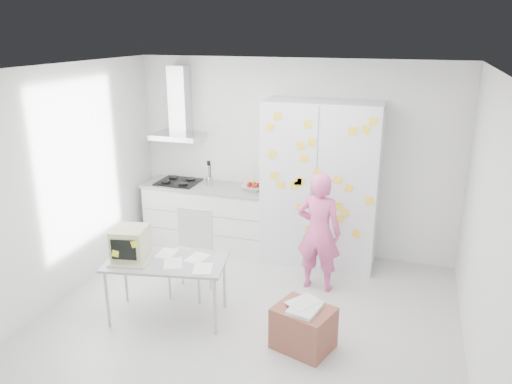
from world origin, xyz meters
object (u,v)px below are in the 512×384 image
(chair, at_px, (192,247))
(cardboard_box, at_px, (303,327))
(person, at_px, (319,232))
(desk, at_px, (143,251))

(chair, distance_m, cardboard_box, 1.73)
(person, xyz_separation_m, cardboard_box, (0.11, -1.25, -0.51))
(desk, height_order, chair, chair)
(chair, xyz_separation_m, cardboard_box, (1.54, -0.72, -0.35))
(desk, xyz_separation_m, cardboard_box, (1.81, -0.07, -0.54))
(person, relative_size, desk, 1.08)
(person, bearing_deg, cardboard_box, 98.55)
(chair, bearing_deg, cardboard_box, -27.10)
(cardboard_box, bearing_deg, person, 95.06)
(person, xyz_separation_m, desk, (-1.70, -1.18, 0.03))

